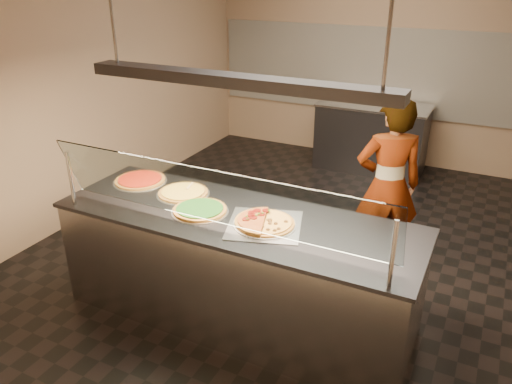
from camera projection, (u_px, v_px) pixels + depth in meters
The scene contains 17 objects.
ground at pixel (298, 248), 5.16m from camera, with size 5.00×6.00×0.02m, color black.
wall_back at pixel (383, 57), 6.99m from camera, with size 5.00×0.02×3.00m, color #927A5E.
wall_front at pixel (39, 269), 2.08m from camera, with size 5.00×0.02×3.00m, color #927A5E.
wall_left at pixel (94, 80), 5.55m from camera, with size 0.02×6.00×3.00m, color #927A5E.
tile_band at pixel (381, 71), 7.05m from camera, with size 4.90×0.02×1.20m, color silver.
serving_counter at pixel (237, 268), 3.97m from camera, with size 2.82×0.94×0.93m.
sneeze_guard at pixel (212, 197), 3.37m from camera, with size 2.58×0.18×0.54m.
perforated_tray at pixel (265, 224), 3.63m from camera, with size 0.66×0.66×0.01m.
half_pizza_pepperoni at pixel (252, 218), 3.67m from camera, with size 0.34×0.48×0.05m.
half_pizza_sausage at pixel (278, 225), 3.58m from camera, with size 0.34×0.48×0.04m.
pizza_spinach at pixel (200, 210), 3.83m from camera, with size 0.45×0.45×0.03m.
pizza_cheese at pixel (183, 192), 4.13m from camera, with size 0.44×0.44×0.03m.
pizza_tomato at pixel (140, 180), 4.37m from camera, with size 0.46×0.46×0.03m.
pizza_spatula at pixel (192, 189), 4.16m from camera, with size 0.22×0.22×0.02m.
prep_table at pixel (371, 137), 7.02m from camera, with size 1.50×0.74×0.93m.
worker at pixel (388, 186), 4.53m from camera, with size 0.61×0.40×1.66m, color #27262F.
heat_lamp_housing at pixel (234, 81), 3.35m from camera, with size 2.30×0.18×0.08m, color #343439.
Camera 1 is at (1.60, -4.18, 2.65)m, focal length 35.00 mm.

